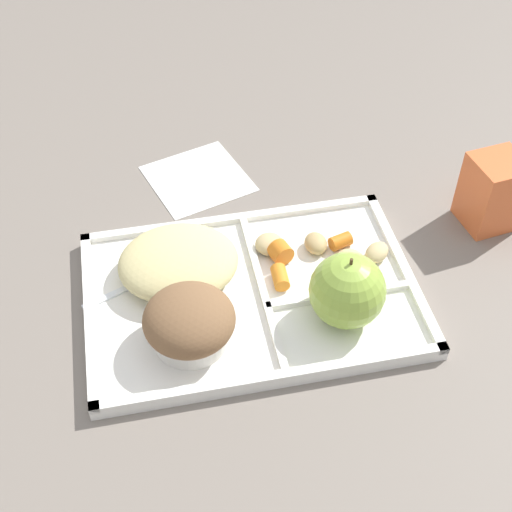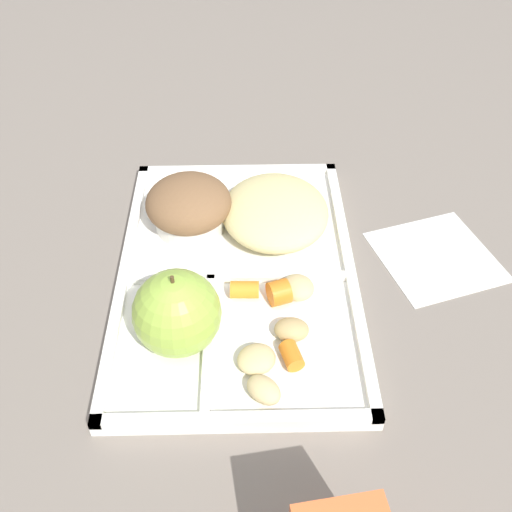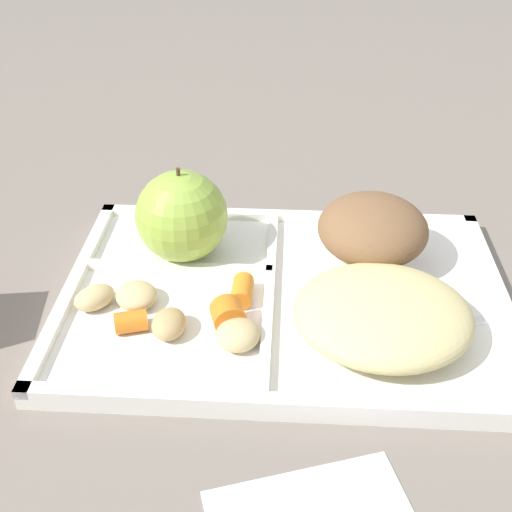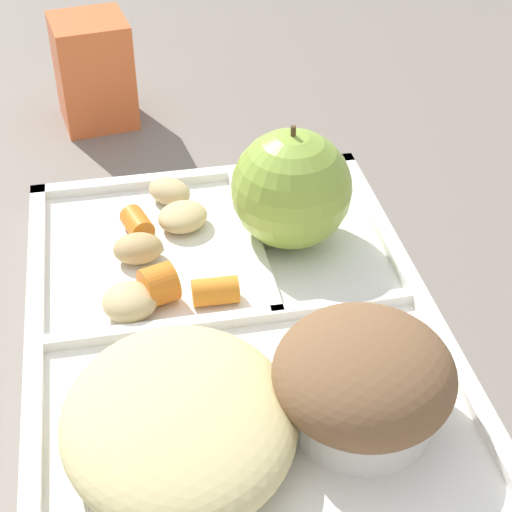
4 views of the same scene
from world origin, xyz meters
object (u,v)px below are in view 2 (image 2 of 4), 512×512
at_px(green_apple, 177,313).
at_px(plastic_fork, 272,203).
at_px(lunch_tray, 237,275).
at_px(bran_muffin, 189,206).

distance_m(green_apple, plastic_fork, 0.24).
height_order(lunch_tray, green_apple, green_apple).
height_order(lunch_tray, bran_muffin, bran_muffin).
xyz_separation_m(lunch_tray, green_apple, (-0.10, 0.06, 0.05)).
bearing_deg(plastic_fork, green_apple, 155.01).
xyz_separation_m(bran_muffin, plastic_fork, (0.04, -0.10, -0.03)).
distance_m(lunch_tray, bran_muffin, 0.11).
height_order(lunch_tray, plastic_fork, lunch_tray).
relative_size(green_apple, bran_muffin, 0.92).
xyz_separation_m(lunch_tray, bran_muffin, (0.08, 0.06, 0.04)).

